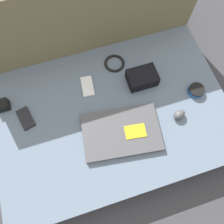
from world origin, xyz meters
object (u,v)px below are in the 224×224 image
object	(u,v)px
computer_mouse	(179,115)
charger_brick	(2,105)
speaker_puck	(196,90)
laptop	(121,132)
camera_pouch	(142,78)
phone_black	(88,87)
phone_silver	(26,118)

from	to	relation	value
computer_mouse	charger_brick	distance (m)	0.81
speaker_puck	charger_brick	xyz separation A→B (m)	(-0.88, 0.20, 0.01)
laptop	camera_pouch	size ratio (longest dim) A/B	2.66
computer_mouse	speaker_puck	xyz separation A→B (m)	(0.13, 0.09, -0.01)
speaker_puck	camera_pouch	bearing A→B (deg)	149.85
laptop	speaker_puck	size ratio (longest dim) A/B	4.81
phone_black	camera_pouch	size ratio (longest dim) A/B	0.79
laptop	speaker_puck	bearing A→B (deg)	19.98
computer_mouse	phone_black	size ratio (longest dim) A/B	0.62
computer_mouse	charger_brick	bearing A→B (deg)	140.43
laptop	speaker_puck	xyz separation A→B (m)	(0.40, 0.09, 0.00)
phone_silver	camera_pouch	distance (m)	0.57
laptop	phone_silver	size ratio (longest dim) A/B	3.22
laptop	charger_brick	size ratio (longest dim) A/B	6.13
speaker_puck	phone_silver	world-z (taller)	speaker_puck
laptop	speaker_puck	distance (m)	0.41
phone_black	charger_brick	world-z (taller)	charger_brick
laptop	phone_black	xyz separation A→B (m)	(-0.08, 0.26, -0.00)
laptop	charger_brick	world-z (taller)	charger_brick
computer_mouse	speaker_puck	bearing A→B (deg)	16.21
charger_brick	phone_black	bearing A→B (deg)	-2.45
laptop	phone_silver	bearing A→B (deg)	161.81
camera_pouch	speaker_puck	bearing A→B (deg)	-30.15
camera_pouch	phone_black	bearing A→B (deg)	169.78
phone_black	charger_brick	bearing A→B (deg)	-176.67
camera_pouch	charger_brick	world-z (taller)	camera_pouch
computer_mouse	phone_silver	xyz separation A→B (m)	(-0.67, 0.20, -0.01)
computer_mouse	phone_black	bearing A→B (deg)	124.21
phone_black	charger_brick	size ratio (longest dim) A/B	1.82
phone_black	charger_brick	distance (m)	0.40
laptop	phone_black	world-z (taller)	laptop
laptop	charger_brick	bearing A→B (deg)	157.69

